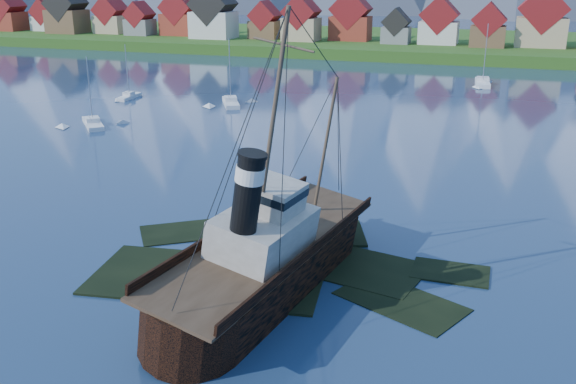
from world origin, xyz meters
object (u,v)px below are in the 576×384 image
(tugboat_wreck, at_px, (270,250))
(sailboat_a, at_px, (93,124))
(sailboat_c, at_px, (231,103))
(sailboat_e, at_px, (482,83))
(sailboat_b, at_px, (129,97))

(tugboat_wreck, bearing_deg, sailboat_a, 145.75)
(tugboat_wreck, bearing_deg, sailboat_c, 124.61)
(tugboat_wreck, xyz_separation_m, sailboat_c, (-31.18, 64.57, -2.53))
(sailboat_a, xyz_separation_m, sailboat_c, (13.75, 22.55, 0.03))
(tugboat_wreck, bearing_deg, sailboat_e, 92.52)
(sailboat_a, distance_m, sailboat_c, 26.41)
(tugboat_wreck, height_order, sailboat_b, tugboat_wreck)
(sailboat_c, height_order, sailboat_e, sailboat_e)
(tugboat_wreck, distance_m, sailboat_a, 61.57)
(sailboat_e, bearing_deg, sailboat_a, -137.56)
(sailboat_b, relative_size, sailboat_e, 0.80)
(sailboat_a, xyz_separation_m, sailboat_e, (56.24, 60.11, 0.04))
(tugboat_wreck, height_order, sailboat_c, tugboat_wreck)
(sailboat_b, distance_m, sailboat_c, 20.89)
(tugboat_wreck, height_order, sailboat_a, tugboat_wreck)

